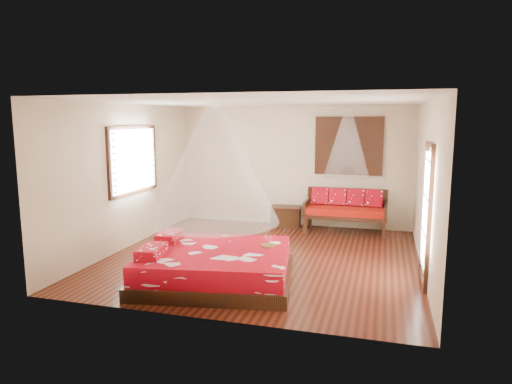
# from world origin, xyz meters

# --- Properties ---
(room) EXTENTS (5.54, 5.54, 2.84)m
(room) POSITION_xyz_m (0.00, 0.00, 1.40)
(room) COLOR black
(room) RESTS_ON ground
(bed) EXTENTS (2.60, 2.42, 0.65)m
(bed) POSITION_xyz_m (-0.40, -1.43, 0.25)
(bed) COLOR black
(bed) RESTS_ON floor
(daybed) EXTENTS (1.80, 0.80, 0.95)m
(daybed) POSITION_xyz_m (1.28, 2.38, 0.52)
(daybed) COLOR black
(daybed) RESTS_ON floor
(storage_chest) EXTENTS (0.74, 0.56, 0.48)m
(storage_chest) POSITION_xyz_m (-0.10, 2.45, 0.24)
(storage_chest) COLOR black
(storage_chest) RESTS_ON floor
(shutter_panel) EXTENTS (1.52, 0.06, 1.32)m
(shutter_panel) POSITION_xyz_m (1.28, 2.72, 1.90)
(shutter_panel) COLOR black
(shutter_panel) RESTS_ON wall_back
(window_left) EXTENTS (0.10, 1.74, 1.34)m
(window_left) POSITION_xyz_m (-2.71, 0.20, 1.70)
(window_left) COLOR black
(window_left) RESTS_ON wall_left
(glazed_door) EXTENTS (0.08, 1.02, 2.16)m
(glazed_door) POSITION_xyz_m (2.72, -0.60, 1.07)
(glazed_door) COLOR black
(glazed_door) RESTS_ON floor
(wine_tray) EXTENTS (0.23, 0.23, 0.19)m
(wine_tray) POSITION_xyz_m (0.35, -1.02, 0.55)
(wine_tray) COLOR brown
(wine_tray) RESTS_ON bed
(mosquito_net_main) EXTENTS (1.96, 1.96, 1.80)m
(mosquito_net_main) POSITION_xyz_m (-0.37, -1.43, 1.85)
(mosquito_net_main) COLOR white
(mosquito_net_main) RESTS_ON ceiling
(mosquito_net_daybed) EXTENTS (0.99, 0.99, 1.50)m
(mosquito_net_daybed) POSITION_xyz_m (1.28, 2.25, 2.00)
(mosquito_net_daybed) COLOR white
(mosquito_net_daybed) RESTS_ON ceiling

